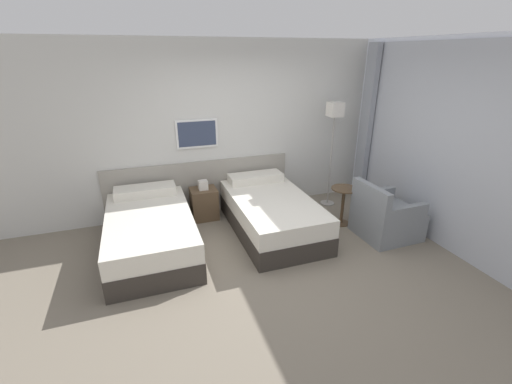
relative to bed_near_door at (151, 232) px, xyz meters
name	(u,v)px	position (x,y,z in m)	size (l,w,h in m)	color
ground_plane	(279,268)	(1.46, -0.96, -0.27)	(16.00, 16.00, 0.00)	slate
wall_headboard	(231,133)	(1.42, 1.02, 1.02)	(10.00, 0.10, 2.70)	silver
wall_window	(459,150)	(3.82, -1.13, 1.07)	(0.21, 4.45, 2.70)	white
bed_near_door	(151,232)	(0.00, 0.00, 0.00)	(1.09, 1.94, 0.66)	#332D28
bed_near_window	(271,213)	(1.73, 0.00, 0.00)	(1.09, 1.94, 0.66)	#332D28
nightstand	(204,203)	(0.86, 0.73, -0.01)	(0.41, 0.36, 0.64)	brown
floor_lamp	(334,122)	(3.03, 0.57, 1.18)	(0.24, 0.24, 1.76)	#9E9993
side_table	(343,199)	(2.84, -0.17, 0.13)	(0.39, 0.39, 0.60)	brown
armchair	(385,219)	(3.22, -0.71, 0.00)	(0.80, 0.75, 0.82)	gray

